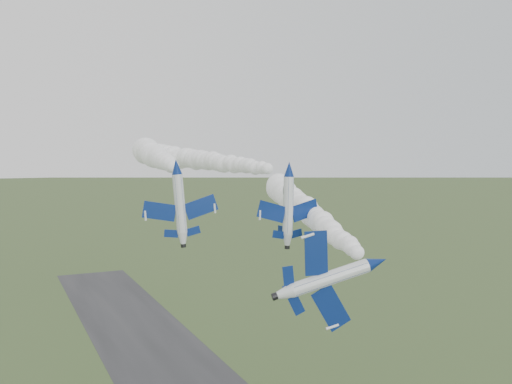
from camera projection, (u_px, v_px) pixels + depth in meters
jet_lead at (378, 262)px, 62.96m from camera, size 6.21×13.44×10.79m
smoke_trail_jet_lead at (306, 211)px, 94.67m from camera, size 19.26×57.39×5.22m
jet_pair_left at (176, 166)px, 77.35m from camera, size 10.32×12.20×3.05m
smoke_trail_jet_pair_left at (154, 156)px, 105.05m from camera, size 14.53×52.57×5.38m
jet_pair_right at (289, 169)px, 85.06m from camera, size 11.12×13.19×3.26m
smoke_trail_jet_pair_right at (202, 161)px, 110.84m from camera, size 11.82×53.76×4.87m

